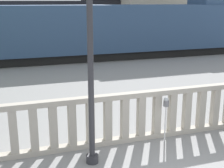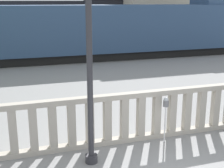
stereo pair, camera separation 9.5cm
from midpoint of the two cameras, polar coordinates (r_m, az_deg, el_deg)
balustrade at (r=8.79m, az=5.01°, el=-5.83°), size 17.17×0.24×1.41m
parking_meter at (r=8.66m, az=9.54°, el=-4.08°), size 0.16×0.16×1.30m
train_near at (r=20.44m, az=-7.89°, el=9.40°), size 24.89×2.72×4.14m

